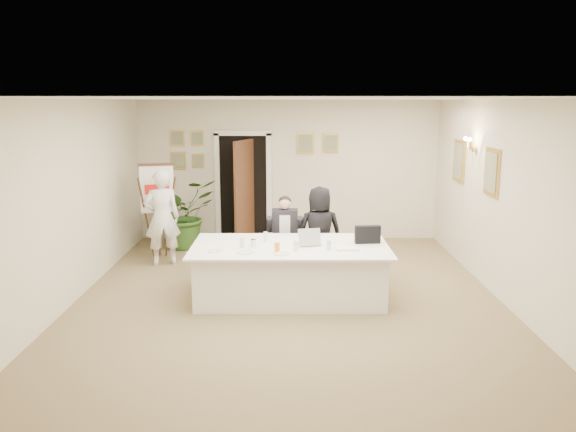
% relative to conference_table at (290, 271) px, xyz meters
% --- Properties ---
extents(floor, '(7.00, 7.00, 0.00)m').
position_rel_conference_table_xyz_m(floor, '(-0.03, 0.09, -0.39)').
color(floor, olive).
rests_on(floor, ground).
extents(ceiling, '(6.00, 7.00, 0.02)m').
position_rel_conference_table_xyz_m(ceiling, '(-0.03, 0.09, 2.41)').
color(ceiling, white).
rests_on(ceiling, wall_back).
extents(wall_back, '(6.00, 0.10, 2.80)m').
position_rel_conference_table_xyz_m(wall_back, '(-0.03, 3.59, 1.01)').
color(wall_back, beige).
rests_on(wall_back, floor).
extents(wall_front, '(6.00, 0.10, 2.80)m').
position_rel_conference_table_xyz_m(wall_front, '(-0.03, -3.41, 1.01)').
color(wall_front, beige).
rests_on(wall_front, floor).
extents(wall_left, '(0.10, 7.00, 2.80)m').
position_rel_conference_table_xyz_m(wall_left, '(-3.03, 0.09, 1.01)').
color(wall_left, beige).
rests_on(wall_left, floor).
extents(wall_right, '(0.10, 7.00, 2.80)m').
position_rel_conference_table_xyz_m(wall_right, '(2.97, 0.09, 1.01)').
color(wall_right, beige).
rests_on(wall_right, floor).
extents(doorway, '(1.14, 0.86, 2.20)m').
position_rel_conference_table_xyz_m(doorway, '(-0.91, 3.41, 0.65)').
color(doorway, black).
rests_on(doorway, floor).
extents(pictures_back_wall, '(3.40, 0.06, 0.80)m').
position_rel_conference_table_xyz_m(pictures_back_wall, '(-0.83, 3.56, 1.46)').
color(pictures_back_wall, gold).
rests_on(pictures_back_wall, wall_back).
extents(pictures_right_wall, '(0.06, 2.20, 0.80)m').
position_rel_conference_table_xyz_m(pictures_right_wall, '(2.94, 1.29, 1.36)').
color(pictures_right_wall, gold).
rests_on(pictures_right_wall, wall_right).
extents(wall_sconce, '(0.20, 0.30, 0.24)m').
position_rel_conference_table_xyz_m(wall_sconce, '(2.87, 1.29, 1.71)').
color(wall_sconce, '#B5913A').
rests_on(wall_sconce, wall_right).
extents(conference_table, '(2.77, 1.47, 0.78)m').
position_rel_conference_table_xyz_m(conference_table, '(0.00, 0.00, 0.00)').
color(conference_table, white).
rests_on(conference_table, floor).
extents(seated_man, '(0.66, 0.69, 1.31)m').
position_rel_conference_table_xyz_m(seated_man, '(-0.08, 1.09, 0.26)').
color(seated_man, black).
rests_on(seated_man, floor).
extents(flip_chart, '(0.60, 0.43, 1.67)m').
position_rel_conference_table_xyz_m(flip_chart, '(-2.34, 2.12, 0.38)').
color(flip_chart, '#352410').
rests_on(flip_chart, floor).
extents(standing_man, '(0.70, 0.57, 1.65)m').
position_rel_conference_table_xyz_m(standing_man, '(-2.17, 1.69, 0.43)').
color(standing_man, white).
rests_on(standing_man, floor).
extents(standing_woman, '(0.76, 0.54, 1.47)m').
position_rel_conference_table_xyz_m(standing_woman, '(0.47, 0.99, 0.34)').
color(standing_woman, black).
rests_on(standing_woman, floor).
extents(potted_palm, '(1.56, 1.55, 1.31)m').
position_rel_conference_table_xyz_m(potted_palm, '(-2.03, 2.85, 0.26)').
color(potted_palm, '#2C521B').
rests_on(potted_palm, floor).
extents(laptop, '(0.37, 0.40, 0.28)m').
position_rel_conference_table_xyz_m(laptop, '(0.27, 0.04, 0.52)').
color(laptop, '#B7BABC').
rests_on(laptop, conference_table).
extents(laptop_bag, '(0.37, 0.14, 0.25)m').
position_rel_conference_table_xyz_m(laptop_bag, '(1.11, 0.12, 0.51)').
color(laptop_bag, black).
rests_on(laptop_bag, conference_table).
extents(paper_stack, '(0.32, 0.23, 0.03)m').
position_rel_conference_table_xyz_m(paper_stack, '(0.78, -0.23, 0.40)').
color(paper_stack, white).
rests_on(paper_stack, conference_table).
extents(plate_left, '(0.24, 0.24, 0.01)m').
position_rel_conference_table_xyz_m(plate_left, '(-1.01, -0.33, 0.39)').
color(plate_left, white).
rests_on(plate_left, conference_table).
extents(plate_mid, '(0.29, 0.29, 0.01)m').
position_rel_conference_table_xyz_m(plate_mid, '(-0.59, -0.41, 0.39)').
color(plate_mid, white).
rests_on(plate_mid, conference_table).
extents(plate_near, '(0.22, 0.22, 0.01)m').
position_rel_conference_table_xyz_m(plate_near, '(-0.12, -0.49, 0.39)').
color(plate_near, white).
rests_on(plate_near, conference_table).
extents(glass_a, '(0.08, 0.08, 0.14)m').
position_rel_conference_table_xyz_m(glass_a, '(-0.66, -0.13, 0.45)').
color(glass_a, silver).
rests_on(glass_a, conference_table).
extents(glass_b, '(0.07, 0.07, 0.14)m').
position_rel_conference_table_xyz_m(glass_b, '(0.08, -0.30, 0.45)').
color(glass_b, silver).
rests_on(glass_b, conference_table).
extents(glass_c, '(0.08, 0.08, 0.14)m').
position_rel_conference_table_xyz_m(glass_c, '(0.52, -0.28, 0.45)').
color(glass_c, silver).
rests_on(glass_c, conference_table).
extents(glass_d, '(0.08, 0.08, 0.14)m').
position_rel_conference_table_xyz_m(glass_d, '(-0.36, 0.23, 0.45)').
color(glass_d, silver).
rests_on(glass_d, conference_table).
extents(oj_glass, '(0.08, 0.08, 0.13)m').
position_rel_conference_table_xyz_m(oj_glass, '(-0.17, -0.37, 0.45)').
color(oj_glass, orange).
rests_on(oj_glass, conference_table).
extents(steel_jug, '(0.10, 0.10, 0.11)m').
position_rel_conference_table_xyz_m(steel_jug, '(-0.51, -0.10, 0.44)').
color(steel_jug, silver).
rests_on(steel_jug, conference_table).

